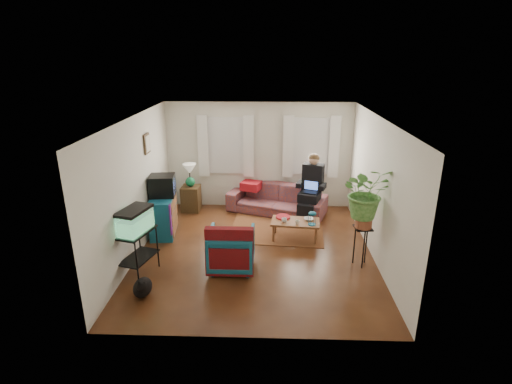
{
  "coord_description": "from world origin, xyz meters",
  "views": [
    {
      "loc": [
        0.26,
        -6.99,
        3.71
      ],
      "look_at": [
        0.0,
        0.4,
        1.1
      ],
      "focal_mm": 28.0,
      "sensor_mm": 36.0,
      "label": 1
    }
  ],
  "objects_px": {
    "armchair": "(231,247)",
    "plant_stand": "(361,246)",
    "side_table": "(191,198)",
    "dresser": "(163,216)",
    "sofa": "(277,195)",
    "coffee_table": "(295,230)",
    "aquarium_stand": "(138,253)"
  },
  "relations": [
    {
      "from": "dresser",
      "to": "aquarium_stand",
      "type": "relative_size",
      "value": 1.14
    },
    {
      "from": "coffee_table",
      "to": "aquarium_stand",
      "type": "bearing_deg",
      "value": -145.64
    },
    {
      "from": "dresser",
      "to": "coffee_table",
      "type": "relative_size",
      "value": 0.94
    },
    {
      "from": "aquarium_stand",
      "to": "coffee_table",
      "type": "height_order",
      "value": "aquarium_stand"
    },
    {
      "from": "sofa",
      "to": "coffee_table",
      "type": "bearing_deg",
      "value": -56.17
    },
    {
      "from": "aquarium_stand",
      "to": "plant_stand",
      "type": "bearing_deg",
      "value": 22.46
    },
    {
      "from": "armchair",
      "to": "coffee_table",
      "type": "bearing_deg",
      "value": -134.52
    },
    {
      "from": "aquarium_stand",
      "to": "coffee_table",
      "type": "bearing_deg",
      "value": 43.77
    },
    {
      "from": "coffee_table",
      "to": "dresser",
      "type": "bearing_deg",
      "value": -176.97
    },
    {
      "from": "sofa",
      "to": "dresser",
      "type": "height_order",
      "value": "sofa"
    },
    {
      "from": "armchair",
      "to": "plant_stand",
      "type": "height_order",
      "value": "armchair"
    },
    {
      "from": "side_table",
      "to": "coffee_table",
      "type": "distance_m",
      "value": 2.88
    },
    {
      "from": "dresser",
      "to": "coffee_table",
      "type": "xyz_separation_m",
      "value": [
        2.8,
        -0.17,
        -0.21
      ]
    },
    {
      "from": "side_table",
      "to": "coffee_table",
      "type": "height_order",
      "value": "side_table"
    },
    {
      "from": "side_table",
      "to": "plant_stand",
      "type": "bearing_deg",
      "value": -35.25
    },
    {
      "from": "sofa",
      "to": "side_table",
      "type": "relative_size",
      "value": 3.71
    },
    {
      "from": "coffee_table",
      "to": "plant_stand",
      "type": "height_order",
      "value": "plant_stand"
    },
    {
      "from": "plant_stand",
      "to": "armchair",
      "type": "bearing_deg",
      "value": -175.5
    },
    {
      "from": "dresser",
      "to": "aquarium_stand",
      "type": "height_order",
      "value": "dresser"
    },
    {
      "from": "armchair",
      "to": "sofa",
      "type": "bearing_deg",
      "value": -107.25
    },
    {
      "from": "plant_stand",
      "to": "coffee_table",
      "type": "bearing_deg",
      "value": 137.72
    },
    {
      "from": "armchair",
      "to": "coffee_table",
      "type": "distance_m",
      "value": 1.73
    },
    {
      "from": "dresser",
      "to": "armchair",
      "type": "relative_size",
      "value": 1.13
    },
    {
      "from": "aquarium_stand",
      "to": "coffee_table",
      "type": "distance_m",
      "value": 3.18
    },
    {
      "from": "sofa",
      "to": "armchair",
      "type": "relative_size",
      "value": 2.84
    },
    {
      "from": "dresser",
      "to": "sofa",
      "type": "bearing_deg",
      "value": 21.82
    },
    {
      "from": "side_table",
      "to": "sofa",
      "type": "bearing_deg",
      "value": -1.38
    },
    {
      "from": "side_table",
      "to": "aquarium_stand",
      "type": "relative_size",
      "value": 0.77
    },
    {
      "from": "sofa",
      "to": "plant_stand",
      "type": "height_order",
      "value": "sofa"
    },
    {
      "from": "side_table",
      "to": "coffee_table",
      "type": "xyz_separation_m",
      "value": [
        2.46,
        -1.51,
        -0.11
      ]
    },
    {
      "from": "dresser",
      "to": "plant_stand",
      "type": "distance_m",
      "value": 4.11
    },
    {
      "from": "armchair",
      "to": "plant_stand",
      "type": "relative_size",
      "value": 1.09
    }
  ]
}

